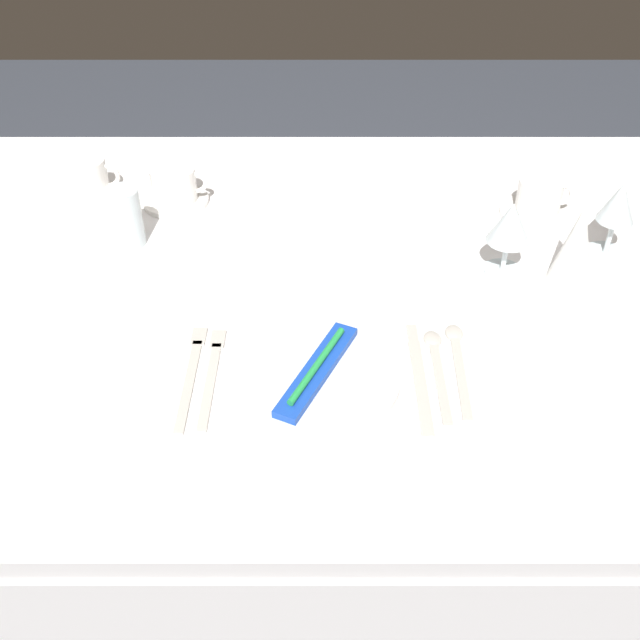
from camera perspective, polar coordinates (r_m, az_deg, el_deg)
The scene contains 19 objects.
ground_plane at distance 1.86m, azimuth -0.32°, elevation -15.89°, with size 6.00×6.00×0.00m, color #383D47.
dining_table at distance 1.38m, azimuth -0.42°, elevation 0.08°, with size 1.80×1.11×0.74m.
dinner_plate at distance 1.13m, azimuth -0.03°, elevation -4.28°, with size 0.24×0.24×0.02m, color white.
toothbrush_package at distance 1.12m, azimuth -0.03°, elevation -3.65°, with size 0.12×0.21×0.02m.
fork_outer at distance 1.16m, azimuth -7.73°, elevation -3.84°, with size 0.02×0.21×0.00m.
fork_inner at distance 1.16m, azimuth -9.21°, elevation -3.78°, with size 0.02×0.22×0.00m.
dinner_knife at distance 1.14m, azimuth 7.48°, elevation -4.34°, with size 0.02×0.24×0.00m.
spoon_soup at distance 1.17m, azimuth 8.74°, elevation -3.20°, with size 0.03×0.20×0.01m.
spoon_dessert at distance 1.19m, azimuth 10.25°, elevation -2.78°, with size 0.03×0.21×0.01m.
saucer_left at distance 1.62m, azimuth -16.12°, elevation 8.71°, with size 0.12×0.12×0.01m, color white.
coffee_cup_left at distance 1.60m, azimuth -16.32°, elevation 10.02°, with size 0.10×0.08×0.07m.
saucer_right at distance 1.56m, azimuth 15.72°, elevation 7.49°, with size 0.14×0.14×0.01m, color white.
coffee_cup_right at distance 1.54m, azimuth 16.02°, elevation 8.68°, with size 0.11×0.08×0.07m.
saucer_far at distance 1.57m, azimuth -10.27°, elevation 8.61°, with size 0.13×0.13×0.01m, color white.
coffee_cup_far at distance 1.55m, azimuth -10.37°, elevation 9.79°, with size 0.11×0.09×0.06m.
wine_glass_centre at distance 1.33m, azimuth 13.96°, elevation 6.67°, with size 0.07×0.07×0.14m.
wine_glass_left at distance 1.43m, azimuth 21.17°, elevation 7.64°, with size 0.07×0.07×0.14m.
drink_tumbler at distance 1.44m, azimuth -13.84°, elevation 7.10°, with size 0.06×0.06×0.11m.
napkin_folded at distance 1.36m, azimuth 18.49°, elevation 5.34°, with size 0.07×0.07×0.15m, color white.
Camera 1 is at (0.01, -1.07, 1.52)m, focal length 43.75 mm.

